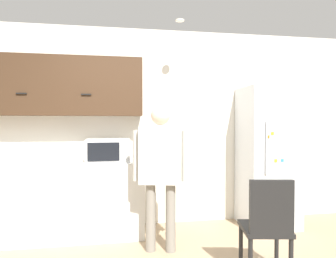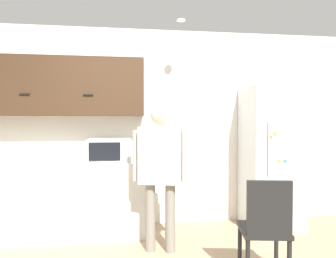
{
  "view_description": "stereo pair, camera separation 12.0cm",
  "coord_description": "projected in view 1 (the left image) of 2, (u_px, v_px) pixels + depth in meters",
  "views": [
    {
      "loc": [
        -0.38,
        -2.3,
        1.42
      ],
      "look_at": [
        0.19,
        1.01,
        1.34
      ],
      "focal_mm": 32.0,
      "sensor_mm": 36.0,
      "label": 1
    },
    {
      "loc": [
        -0.26,
        -2.32,
        1.42
      ],
      "look_at": [
        0.19,
        1.01,
        1.34
      ],
      "focal_mm": 32.0,
      "sensor_mm": 36.0,
      "label": 2
    }
  ],
  "objects": [
    {
      "name": "microwave",
      "position": [
        108.0,
        150.0,
        3.73
      ],
      "size": [
        0.53,
        0.37,
        0.28
      ],
      "color": "white",
      "rests_on": "counter"
    },
    {
      "name": "chair",
      "position": [
        267.0,
        224.0,
        2.67
      ],
      "size": [
        0.48,
        0.48,
        0.93
      ],
      "rotation": [
        0.0,
        0.0,
        2.97
      ],
      "color": "black",
      "rests_on": "ground_plane"
    },
    {
      "name": "refrigerator",
      "position": [
        267.0,
        156.0,
        4.1
      ],
      "size": [
        0.7,
        0.66,
        1.9
      ],
      "color": "silver",
      "rests_on": "ground_plane"
    },
    {
      "name": "person",
      "position": [
        161.0,
        163.0,
        3.27
      ],
      "size": [
        0.6,
        0.32,
        1.6
      ],
      "rotation": [
        0.0,
        0.0,
        -0.23
      ],
      "color": "gray",
      "rests_on": "ground_plane"
    },
    {
      "name": "ceiling_light",
      "position": [
        180.0,
        20.0,
        3.7
      ],
      "size": [
        0.11,
        0.11,
        0.01
      ],
      "color": "white"
    },
    {
      "name": "back_wall",
      "position": [
        145.0,
        127.0,
        4.17
      ],
      "size": [
        6.0,
        0.06,
        2.7
      ],
      "color": "silver",
      "rests_on": "ground_plane"
    },
    {
      "name": "upper_cabinets",
      "position": [
        57.0,
        86.0,
        3.79
      ],
      "size": [
        2.14,
        0.33,
        0.75
      ],
      "color": "#3D2819"
    },
    {
      "name": "counter",
      "position": [
        56.0,
        200.0,
        3.67
      ],
      "size": [
        2.14,
        0.61,
        0.93
      ],
      "color": "silver",
      "rests_on": "ground_plane"
    }
  ]
}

